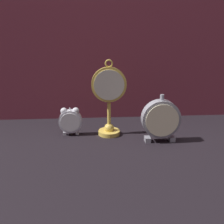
% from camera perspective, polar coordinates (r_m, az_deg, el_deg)
% --- Properties ---
extents(ground_plane, '(4.00, 4.00, 0.00)m').
position_cam_1_polar(ground_plane, '(0.90, 0.38, -7.58)').
color(ground_plane, black).
extents(fabric_backdrop_drape, '(1.53, 0.01, 0.62)m').
position_cam_1_polar(fabric_backdrop_drape, '(1.15, -0.94, 13.84)').
color(fabric_backdrop_drape, brown).
rests_on(fabric_backdrop_drape, ground_plane).
extents(pocket_watch_on_stand, '(0.13, 0.09, 0.29)m').
position_cam_1_polar(pocket_watch_on_stand, '(0.95, -0.70, 2.64)').
color(pocket_watch_on_stand, gold).
rests_on(pocket_watch_on_stand, ground_plane).
extents(alarm_clock_twin_bell, '(0.09, 0.03, 0.11)m').
position_cam_1_polar(alarm_clock_twin_bell, '(0.98, -9.51, -1.82)').
color(alarm_clock_twin_bell, silver).
rests_on(alarm_clock_twin_bell, ground_plane).
extents(mantel_clock_silver, '(0.14, 0.04, 0.18)m').
position_cam_1_polar(mantel_clock_silver, '(0.92, 11.10, -1.66)').
color(mantel_clock_silver, gray).
rests_on(mantel_clock_silver, ground_plane).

